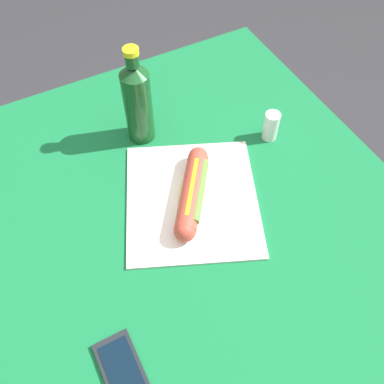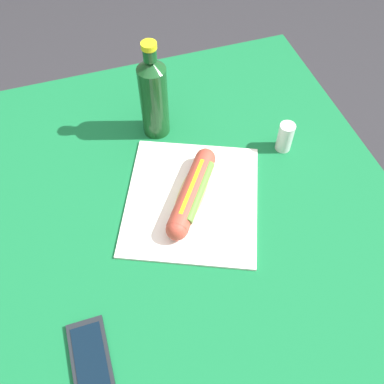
{
  "view_description": "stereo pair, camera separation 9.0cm",
  "coord_description": "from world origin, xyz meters",
  "px_view_note": "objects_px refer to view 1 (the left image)",
  "views": [
    {
      "loc": [
        0.4,
        -0.19,
        1.49
      ],
      "look_at": [
        -0.06,
        0.06,
        0.75
      ],
      "focal_mm": 39.89,
      "sensor_mm": 36.0,
      "label": 1
    },
    {
      "loc": [
        0.43,
        -0.1,
        1.49
      ],
      "look_at": [
        -0.06,
        0.06,
        0.75
      ],
      "focal_mm": 39.89,
      "sensor_mm": 36.0,
      "label": 2
    }
  ],
  "objects_px": {
    "hot_dog": "(192,192)",
    "salt_shaker": "(271,126)",
    "soda_bottle": "(138,102)",
    "cell_phone": "(123,372)"
  },
  "relations": [
    {
      "from": "soda_bottle",
      "to": "salt_shaker",
      "type": "bearing_deg",
      "value": 61.18
    },
    {
      "from": "cell_phone",
      "to": "salt_shaker",
      "type": "height_order",
      "value": "salt_shaker"
    },
    {
      "from": "hot_dog",
      "to": "salt_shaker",
      "type": "relative_size",
      "value": 2.71
    },
    {
      "from": "hot_dog",
      "to": "soda_bottle",
      "type": "relative_size",
      "value": 0.82
    },
    {
      "from": "cell_phone",
      "to": "soda_bottle",
      "type": "height_order",
      "value": "soda_bottle"
    },
    {
      "from": "hot_dog",
      "to": "cell_phone",
      "type": "distance_m",
      "value": 0.37
    },
    {
      "from": "hot_dog",
      "to": "cell_phone",
      "type": "bearing_deg",
      "value": -45.94
    },
    {
      "from": "hot_dog",
      "to": "salt_shaker",
      "type": "bearing_deg",
      "value": 107.38
    },
    {
      "from": "cell_phone",
      "to": "hot_dog",
      "type": "bearing_deg",
      "value": 134.06
    },
    {
      "from": "soda_bottle",
      "to": "cell_phone",
      "type": "bearing_deg",
      "value": -27.16
    }
  ]
}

